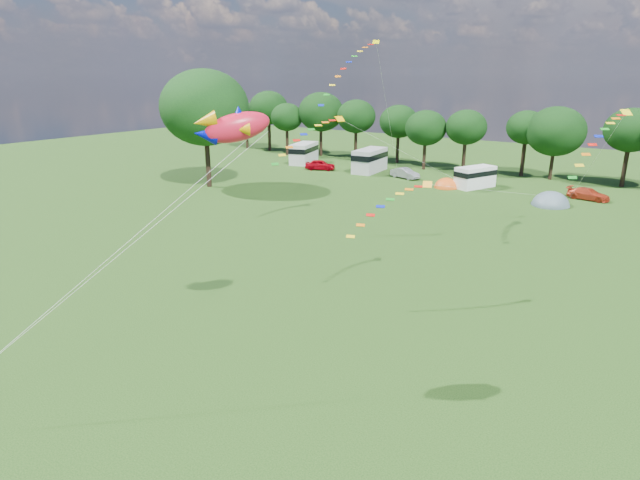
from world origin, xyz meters
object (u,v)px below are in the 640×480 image
Objects in this scene: big_tree at (205,108)px; campervan_a at (304,152)px; car_a at (320,165)px; car_b at (405,173)px; fish_kite at (231,127)px; car_c at (588,194)px; tent_greyblue at (550,205)px; campervan_b at (370,160)px; campervan_c at (475,176)px; tent_orange at (446,187)px.

big_tree is 2.06× the size of campervan_a.
car_b is at bearing -106.41° from car_a.
car_c is at bearing 30.98° from fish_kite.
campervan_a is 36.66m from tent_greyblue.
campervan_b reaches higher than campervan_c.
tent_orange is (23.02, 15.50, -9.00)m from big_tree.
campervan_b reaches higher than campervan_a.
big_tree reaches higher than tent_orange.
big_tree reaches higher than tent_greyblue.
tent_greyblue is at bearing 33.59° from fish_kite.
campervan_c is at bearing 34.71° from tent_orange.
car_c is at bearing -73.93° from car_b.
campervan_a reaches higher than car_c.
car_c reaches higher than tent_orange.
campervan_a reaches higher than car_b.
car_a is 0.65× the size of campervan_a.
tent_orange is (-14.62, -2.69, -0.59)m from car_c.
campervan_c reaches higher than car_a.
car_c is at bearing -98.12° from campervan_b.
car_a is 6.26m from campervan_a.
campervan_b is 15.36m from campervan_c.
car_c is 14.88m from tent_orange.
fish_kite reaches higher than car_b.
car_b is at bearing 109.03° from campervan_c.
big_tree reaches higher than fish_kite.
tent_greyblue is at bearing 20.87° from big_tree.
campervan_a reaches higher than tent_greyblue.
campervan_c is 10.22m from tent_greyblue.
car_a is 0.77× the size of campervan_c.
car_c is at bearing -64.06° from campervan_c.
car_a is 33.46m from car_c.
car_c is (37.64, 18.20, -8.41)m from big_tree.
tent_orange is at bearing 49.98° from fish_kite.
tent_orange is at bearing -94.56° from car_b.
car_b is at bearing 57.35° from fish_kite.
fish_kite reaches higher than campervan_b.
tent_greyblue is (-2.64, -4.85, -0.59)m from car_c.
car_c is 5.56m from tent_greyblue.
campervan_a is at bearing 96.64° from car_c.
campervan_c is 1.74× the size of fish_kite.
car_b is 9.21m from campervan_c.
car_c is 0.63× the size of campervan_a.
big_tree is at bearing -159.13° from tent_greyblue.
tent_orange is at bearing -115.34° from car_a.
campervan_b is at bearing -88.60° from car_a.
tent_greyblue is at bearing -117.98° from car_a.
fish_kite reaches higher than campervan_c.
tent_orange is at bearing -112.69° from campervan_b.
campervan_c is 1.72× the size of tent_orange.
car_b is 1.18× the size of fish_kite.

